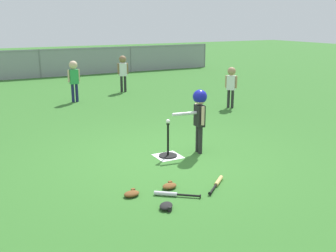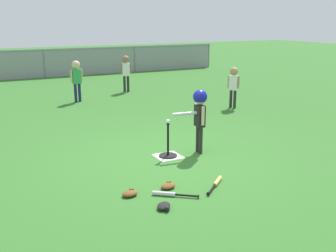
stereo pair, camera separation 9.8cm
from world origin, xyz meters
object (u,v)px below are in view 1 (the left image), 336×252
at_px(batting_tee, 168,151).
at_px(fielder_near_left, 123,69).
at_px(batter_child, 199,108).
at_px(spare_bat_wood, 217,183).
at_px(glove_tossed_aside, 170,186).
at_px(fielder_deep_left, 74,76).
at_px(glove_by_plate, 166,206).
at_px(baseball_on_tee, 168,121).
at_px(spare_bat_silver, 170,194).
at_px(fielder_near_right, 231,82).
at_px(glove_near_bats, 132,194).

height_order(batting_tee, fielder_near_left, fielder_near_left).
relative_size(batter_child, spare_bat_wood, 2.20).
bearing_deg(glove_tossed_aside, fielder_deep_left, 85.92).
bearing_deg(fielder_near_left, glove_by_plate, -108.31).
relative_size(baseball_on_tee, spare_bat_silver, 0.14).
relative_size(baseball_on_tee, fielder_near_left, 0.06).
relative_size(fielder_near_right, glove_near_bats, 4.59).
xyz_separation_m(batting_tee, glove_by_plate, (-0.96, -1.74, -0.05)).
distance_m(batting_tee, fielder_deep_left, 5.47).
distance_m(glove_near_bats, glove_tossed_aside, 0.58).
xyz_separation_m(batting_tee, spare_bat_wood, (0.05, -1.42, -0.06)).
relative_size(fielder_near_right, fielder_near_left, 0.92).
xyz_separation_m(baseball_on_tee, batter_child, (0.58, -0.08, 0.18)).
height_order(fielder_deep_left, spare_bat_wood, fielder_deep_left).
bearing_deg(spare_bat_wood, fielder_near_right, 51.25).
relative_size(spare_bat_wood, glove_tossed_aside, 2.15).
bearing_deg(glove_tossed_aside, spare_bat_wood, -17.80).
bearing_deg(baseball_on_tee, fielder_near_right, 38.73).
height_order(baseball_on_tee, fielder_deep_left, fielder_deep_left).
bearing_deg(glove_near_bats, fielder_near_left, 68.83).
height_order(fielder_near_right, fielder_deep_left, fielder_deep_left).
bearing_deg(baseball_on_tee, fielder_near_left, 74.86).
xyz_separation_m(fielder_deep_left, glove_near_bats, (-1.05, -6.62, -0.73)).
distance_m(glove_by_plate, glove_near_bats, 0.60).
distance_m(spare_bat_silver, glove_tossed_aside, 0.26).
bearing_deg(glove_by_plate, fielder_near_left, 71.69).
bearing_deg(spare_bat_silver, fielder_deep_left, 85.13).
height_order(baseball_on_tee, spare_bat_silver, baseball_on_tee).
bearing_deg(fielder_near_left, batting_tee, -105.14).
bearing_deg(batter_child, spare_bat_silver, -133.86).
height_order(baseball_on_tee, glove_by_plate, baseball_on_tee).
bearing_deg(fielder_near_right, baseball_on_tee, -141.27).
height_order(spare_bat_silver, glove_tossed_aside, glove_tossed_aside).
xyz_separation_m(batter_child, fielder_deep_left, (-0.73, 5.51, -0.05)).
xyz_separation_m(fielder_near_left, glove_near_bats, (-2.90, -7.48, -0.73)).
bearing_deg(fielder_near_right, glove_near_bats, -139.53).
bearing_deg(spare_bat_silver, glove_near_bats, 151.85).
height_order(batter_child, glove_by_plate, batter_child).
distance_m(batter_child, glove_tossed_aside, 1.82).
bearing_deg(glove_tossed_aside, batter_child, 43.28).
relative_size(fielder_near_right, glove_tossed_aside, 4.54).
xyz_separation_m(fielder_near_right, glove_tossed_aside, (-3.97, -3.89, -0.67)).
xyz_separation_m(batting_tee, fielder_near_left, (1.70, 6.29, 0.68)).
xyz_separation_m(fielder_near_left, glove_tossed_aside, (-2.32, -7.50, -0.73)).
height_order(fielder_near_left, spare_bat_wood, fielder_near_left).
bearing_deg(fielder_near_left, fielder_deep_left, -155.02).
relative_size(fielder_near_right, spare_bat_wood, 2.11).
xyz_separation_m(fielder_near_left, spare_bat_wood, (-1.65, -7.71, -0.74)).
relative_size(baseball_on_tee, glove_near_bats, 0.31).
xyz_separation_m(batting_tee, spare_bat_silver, (-0.73, -1.44, -0.06)).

